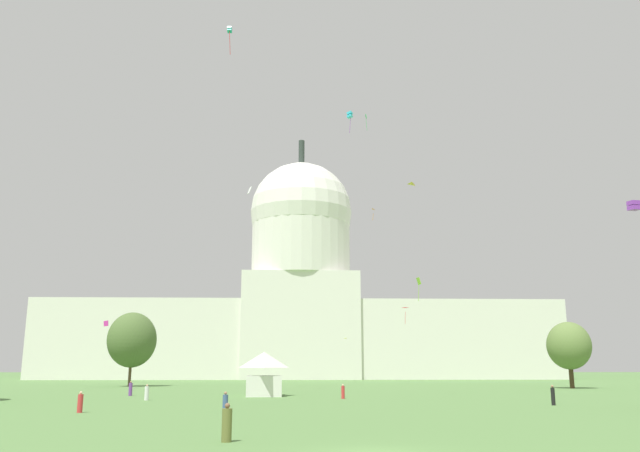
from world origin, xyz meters
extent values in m
cube|color=silver|center=(-37.95, 159.69, 10.81)|extent=(72.88, 24.66, 21.63)
cube|color=silver|center=(34.93, 159.69, 10.81)|extent=(72.88, 24.66, 21.63)
cube|color=silver|center=(-1.51, 159.69, 14.57)|extent=(32.35, 27.13, 29.14)
cylinder|color=silver|center=(-1.51, 159.69, 38.81)|extent=(28.92, 28.92, 19.35)
sphere|color=silver|center=(-1.51, 159.69, 48.49)|extent=(30.16, 30.16, 30.16)
cylinder|color=#2D3833|center=(-1.51, 159.69, 67.39)|extent=(1.80, 1.80, 7.66)
cube|color=white|center=(-6.80, 51.89, 1.16)|extent=(4.42, 7.09, 2.33)
pyramid|color=white|center=(-6.80, 51.89, 4.18)|extent=(4.64, 7.44, 1.86)
cylinder|color=brown|center=(-32.15, 90.39, 2.58)|extent=(0.51, 0.51, 5.17)
ellipsoid|color=#4C6633|center=(-32.15, 90.39, 8.08)|extent=(11.75, 11.64, 9.71)
cylinder|color=#42301E|center=(41.15, 76.85, 2.23)|extent=(0.72, 0.72, 4.46)
ellipsoid|color=olive|center=(41.15, 76.85, 6.73)|extent=(8.85, 8.74, 7.59)
cylinder|color=#703D93|center=(-22.62, 52.71, 0.75)|extent=(0.59, 0.59, 1.49)
sphere|color=#A37556|center=(-22.62, 52.71, 1.60)|extent=(0.30, 0.30, 0.22)
cylinder|color=silver|center=(-18.35, 42.17, 0.70)|extent=(0.50, 0.50, 1.40)
sphere|color=tan|center=(-18.35, 42.17, 1.50)|extent=(0.24, 0.24, 0.20)
cylinder|color=red|center=(-19.25, 24.01, 0.67)|extent=(0.49, 0.49, 1.34)
sphere|color=beige|center=(-19.25, 24.01, 1.45)|extent=(0.27, 0.27, 0.21)
cylinder|color=#3D5684|center=(-8.47, 24.77, 0.63)|extent=(0.54, 0.54, 1.26)
sphere|color=#A37556|center=(-8.47, 24.77, 1.38)|extent=(0.31, 0.31, 0.23)
cylinder|color=olive|center=(-6.26, 4.30, 0.74)|extent=(0.50, 0.50, 1.49)
sphere|color=brown|center=(-6.26, 4.30, 1.61)|extent=(0.26, 0.26, 0.24)
cylinder|color=black|center=(20.03, 31.92, 0.76)|extent=(0.35, 0.35, 1.53)
sphere|color=#A37556|center=(20.03, 31.92, 1.64)|extent=(0.23, 0.23, 0.23)
cylinder|color=red|center=(2.10, 44.68, 0.67)|extent=(0.50, 0.50, 1.33)
sphere|color=beige|center=(2.10, 44.68, 1.44)|extent=(0.28, 0.28, 0.21)
pyramid|color=gold|center=(10.38, 48.06, 24.71)|extent=(1.34, 1.69, 0.19)
cube|color=teal|center=(-12.73, 56.17, 49.73)|extent=(0.67, 0.72, 0.44)
cube|color=teal|center=(-12.73, 56.17, 50.11)|extent=(0.67, 0.72, 0.44)
cylinder|color=red|center=(-12.63, 56.17, 47.87)|extent=(0.24, 0.42, 3.42)
cube|color=white|center=(-10.70, 74.08, 31.41)|extent=(0.76, 0.94, 1.29)
cube|color=#8CD133|center=(16.39, 73.49, 16.64)|extent=(0.65, 0.82, 1.17)
cylinder|color=#8CD133|center=(16.33, 73.49, 14.77)|extent=(0.18, 0.23, 2.61)
pyramid|color=red|center=(23.13, 125.31, 16.91)|extent=(1.54, 0.95, 0.21)
cylinder|color=red|center=(22.98, 125.05, 14.73)|extent=(0.11, 0.47, 2.83)
cube|color=purple|center=(34.28, 40.74, 20.55)|extent=(1.23, 1.26, 0.55)
cube|color=purple|center=(34.28, 40.74, 21.10)|extent=(1.23, 1.26, 0.55)
pyramid|color=yellow|center=(7.39, 113.14, 9.07)|extent=(0.80, 1.45, 0.17)
cube|color=green|center=(12.26, 106.28, 57.66)|extent=(0.26, 0.76, 1.10)
cylinder|color=green|center=(12.34, 106.28, 55.74)|extent=(0.27, 0.31, 2.83)
cube|color=#D1339E|center=(-36.81, 89.96, 10.93)|extent=(0.97, 0.37, 1.02)
cube|color=#33BCDB|center=(8.07, 99.78, 54.98)|extent=(1.46, 1.42, 0.73)
cube|color=#33BCDB|center=(8.07, 99.78, 55.65)|extent=(1.46, 1.42, 0.73)
cylinder|color=purple|center=(8.12, 99.78, 53.04)|extent=(0.29, 0.41, 3.40)
pyramid|color=orange|center=(14.63, 118.48, 39.21)|extent=(1.15, 1.55, 0.17)
cylinder|color=orange|center=(14.93, 118.35, 37.63)|extent=(0.28, 0.14, 1.66)
camera|label=1|loc=(-3.18, -26.43, 3.36)|focal=35.91mm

